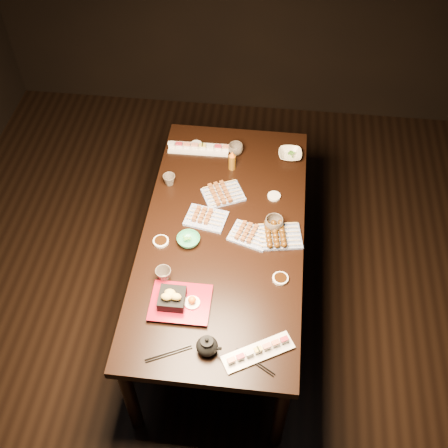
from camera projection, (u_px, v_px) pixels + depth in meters
The scene contains 23 objects.
ground at pixel (200, 356), 3.47m from camera, with size 5.00×5.00×0.00m, color black.
dining_table at pixel (223, 272), 3.42m from camera, with size 0.90×1.80×0.75m, color black.
sushi_platter_near at pixel (258, 351), 2.64m from camera, with size 0.35×0.10×0.04m, color white, non-canonical shape.
sushi_platter_far at pixel (199, 147), 3.57m from camera, with size 0.38×0.11×0.05m, color white, non-canonical shape.
yakitori_plate_center at pixel (206, 216), 3.18m from camera, with size 0.23×0.17×0.06m, color #828EB6, non-canonical shape.
yakitori_plate_right at pixel (250, 233), 3.10m from camera, with size 0.22×0.16×0.06m, color #828EB6, non-canonical shape.
yakitori_plate_left at pixel (223, 192), 3.30m from camera, with size 0.23×0.17×0.06m, color #828EB6, non-canonical shape.
tsukune_plate at pixel (279, 234), 3.09m from camera, with size 0.25×0.18×0.06m, color #828EB6, non-canonical shape.
edamame_bowl_green at pixel (188, 240), 3.08m from camera, with size 0.13×0.13×0.04m, color #319761.
edamame_bowl_cream at pixel (290, 155), 3.53m from camera, with size 0.15×0.15×0.04m, color #FCEECE.
tempura_tray at pixel (180, 299), 2.79m from camera, with size 0.30×0.24×0.11m, color black, non-canonical shape.
teacup_near_left at pixel (164, 275), 2.91m from camera, with size 0.08×0.08×0.08m, color #4E443C.
teacup_mid_right at pixel (274, 224), 3.13m from camera, with size 0.11×0.11×0.08m, color #4E443C.
teacup_far_left at pixel (169, 180), 3.36m from camera, with size 0.07×0.07×0.07m, color #4E443C.
teacup_far_right at pixel (236, 149), 3.53m from camera, with size 0.09×0.09×0.07m, color #4E443C.
teapot at pixel (207, 345), 2.63m from camera, with size 0.12×0.12×0.11m, color black, non-canonical shape.
condiment_bottle at pixel (232, 160), 3.42m from camera, with size 0.04×0.04×0.14m, color brown.
sauce_dish_west at pixel (161, 241), 3.09m from camera, with size 0.09×0.09×0.02m, color white.
sauce_dish_east at pixel (274, 196), 3.31m from camera, with size 0.08×0.08×0.01m, color white.
sauce_dish_se at pixel (280, 278), 2.93m from camera, with size 0.08×0.08×0.01m, color white.
sauce_dish_nw at pixel (196, 145), 3.61m from camera, with size 0.08×0.08×0.01m, color white.
chopsticks_near at pixel (169, 354), 2.65m from camera, with size 0.23×0.02×0.01m, color black, non-canonical shape.
chopsticks_se at pixel (255, 362), 2.62m from camera, with size 0.22×0.02×0.01m, color black, non-canonical shape.
Camera 1 is at (0.33, -1.60, 3.17)m, focal length 45.00 mm.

